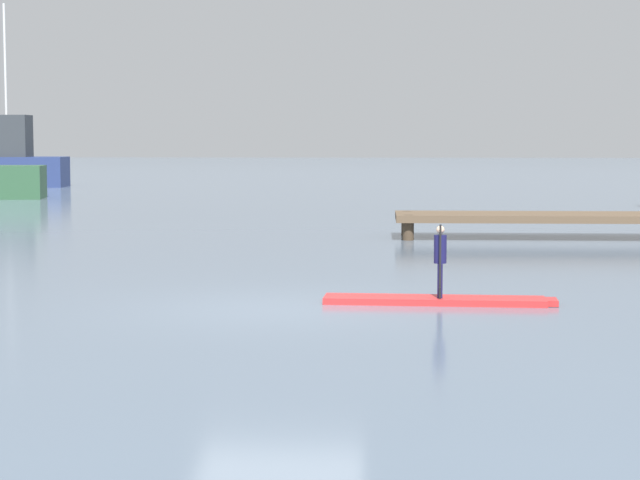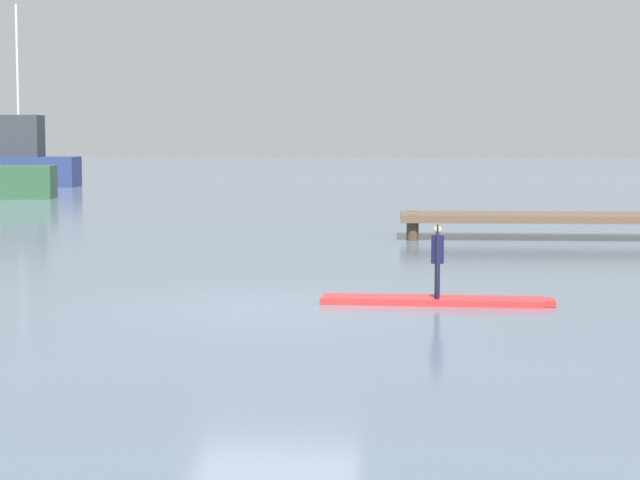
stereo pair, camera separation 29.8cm
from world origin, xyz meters
TOP-DOWN VIEW (x-y plane):
  - ground_plane at (0.00, 0.00)m, footprint 240.00×240.00m
  - paddleboard_near at (2.41, 0.76)m, footprint 3.59×0.82m
  - paddler_child_solo at (2.42, 0.74)m, footprint 0.20×0.39m
  - floating_dock at (6.80, 12.35)m, footprint 9.77×2.04m

SIDE VIEW (x-z plane):
  - ground_plane at x=0.00m, z-range 0.00..0.00m
  - paddleboard_near at x=2.41m, z-range 0.00..0.10m
  - floating_dock at x=6.80m, z-range 0.21..0.83m
  - paddler_child_solo at x=2.42m, z-range 0.15..1.28m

